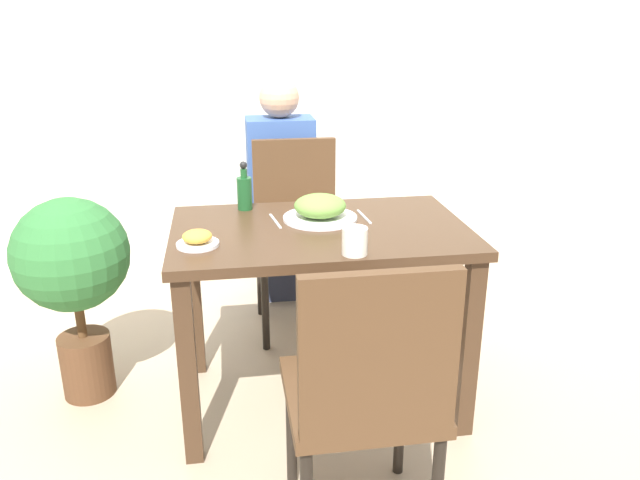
# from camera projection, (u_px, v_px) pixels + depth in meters

# --- Properties ---
(ground_plane) EXTENTS (16.00, 16.00, 0.00)m
(ground_plane) POSITION_uv_depth(u_px,v_px,m) (320.00, 398.00, 2.52)
(ground_plane) COLOR tan
(wall_back) EXTENTS (8.00, 0.05, 2.60)m
(wall_back) POSITION_uv_depth(u_px,v_px,m) (279.00, 45.00, 3.41)
(wall_back) COLOR beige
(wall_back) RESTS_ON ground_plane
(dining_table) EXTENTS (1.08, 0.68, 0.73)m
(dining_table) POSITION_uv_depth(u_px,v_px,m) (320.00, 257.00, 2.31)
(dining_table) COLOR #3D2819
(dining_table) RESTS_ON ground_plane
(chair_near) EXTENTS (0.42, 0.42, 0.90)m
(chair_near) POSITION_uv_depth(u_px,v_px,m) (367.00, 389.00, 1.68)
(chair_near) COLOR #4C331E
(chair_near) RESTS_ON ground_plane
(chair_far) EXTENTS (0.42, 0.42, 0.90)m
(chair_far) POSITION_uv_depth(u_px,v_px,m) (297.00, 224.00, 2.98)
(chair_far) COLOR #4C331E
(chair_far) RESTS_ON ground_plane
(food_plate) EXTENTS (0.28, 0.28, 0.10)m
(food_plate) POSITION_uv_depth(u_px,v_px,m) (320.00, 209.00, 2.34)
(food_plate) COLOR white
(food_plate) RESTS_ON dining_table
(side_plate) EXTENTS (0.14, 0.14, 0.05)m
(side_plate) POSITION_uv_depth(u_px,v_px,m) (197.00, 239.00, 2.08)
(side_plate) COLOR white
(side_plate) RESTS_ON dining_table
(drink_cup) EXTENTS (0.08, 0.08, 0.09)m
(drink_cup) POSITION_uv_depth(u_px,v_px,m) (355.00, 241.00, 2.00)
(drink_cup) COLOR silver
(drink_cup) RESTS_ON dining_table
(sauce_bottle) EXTENTS (0.06, 0.06, 0.19)m
(sauce_bottle) POSITION_uv_depth(u_px,v_px,m) (244.00, 191.00, 2.45)
(sauce_bottle) COLOR #194C23
(sauce_bottle) RESTS_ON dining_table
(fork_utensil) EXTENTS (0.03, 0.17, 0.00)m
(fork_utensil) POSITION_uv_depth(u_px,v_px,m) (275.00, 221.00, 2.33)
(fork_utensil) COLOR silver
(fork_utensil) RESTS_ON dining_table
(spoon_utensil) EXTENTS (0.02, 0.17, 0.00)m
(spoon_utensil) POSITION_uv_depth(u_px,v_px,m) (364.00, 217.00, 2.38)
(spoon_utensil) COLOR silver
(spoon_utensil) RESTS_ON dining_table
(potted_plant_left) EXTENTS (0.44, 0.44, 0.82)m
(potted_plant_left) POSITION_uv_depth(u_px,v_px,m) (73.00, 268.00, 2.37)
(potted_plant_left) COLOR #51331E
(potted_plant_left) RESTS_ON ground_plane
(person_figure) EXTENTS (0.34, 0.22, 1.17)m
(person_figure) POSITION_uv_depth(u_px,v_px,m) (281.00, 193.00, 3.25)
(person_figure) COLOR #2D3347
(person_figure) RESTS_ON ground_plane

